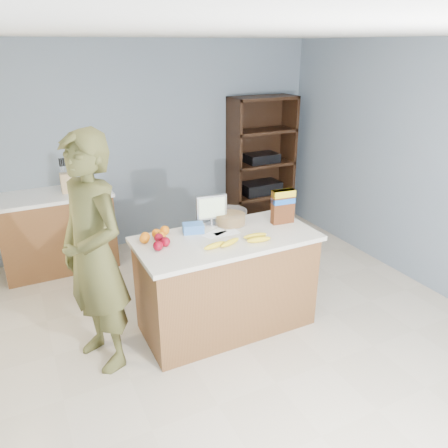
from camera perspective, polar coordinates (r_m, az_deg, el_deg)
name	(u,v)px	position (r m, az deg, el deg)	size (l,w,h in m)	color
floor	(242,342)	(3.98, 2.33, -15.20)	(4.50, 5.00, 0.02)	beige
walls	(245,158)	(3.25, 2.79, 8.55)	(4.52, 5.02, 2.51)	slate
counter_peninsula	(226,286)	(3.97, 0.33, -8.08)	(1.56, 0.76, 0.90)	brown
back_cabinet	(58,231)	(5.34, -20.86, -0.86)	(1.24, 0.62, 0.90)	brown
shelving_unit	(259,165)	(6.16, 4.63, 7.66)	(0.90, 0.40, 1.80)	black
person	(94,255)	(3.45, -16.65, -3.94)	(0.69, 0.46, 1.90)	#4B4923
knife_block	(66,182)	(5.14, -19.90, 5.16)	(0.12, 0.10, 0.31)	tan
envelopes	(221,233)	(3.81, -0.43, -1.23)	(0.33, 0.19, 0.00)	white
bananas	(240,241)	(3.61, 2.10, -2.20)	(0.61, 0.16, 0.05)	yellow
apples	(160,243)	(3.57, -8.34, -2.45)	(0.16, 0.22, 0.08)	maroon
oranges	(154,235)	(3.72, -9.07, -1.45)	(0.29, 0.19, 0.08)	orange
blue_carton	(193,228)	(3.83, -4.03, -0.53)	(0.18, 0.12, 0.08)	blue
salad_bowl	(231,218)	(4.00, 0.86, 0.84)	(0.30, 0.30, 0.13)	#267219
tv	(212,208)	(3.93, -1.64, 2.05)	(0.28, 0.12, 0.28)	silver
cereal_box	(283,204)	(4.01, 7.72, 2.60)	(0.22, 0.10, 0.32)	#592B14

